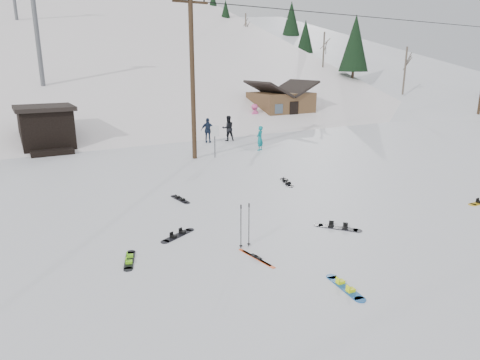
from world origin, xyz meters
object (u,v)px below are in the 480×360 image
hero_snowboard (345,287)px  hero_skis (256,258)px  cabin (281,106)px  utility_pole (192,75)px

hero_snowboard → hero_skis: 2.68m
hero_skis → cabin: bearing=45.7°
cabin → hero_skis: size_ratio=3.53×
utility_pole → hero_skis: (-3.82, -12.84, -4.66)m
cabin → hero_snowboard: cabin is taller
utility_pole → hero_snowboard: size_ratio=6.23×
utility_pole → cabin: utility_pole is taller
utility_pole → hero_skis: utility_pole is taller
utility_pole → hero_snowboard: bearing=-100.3°
hero_snowboard → hero_skis: bearing=30.7°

